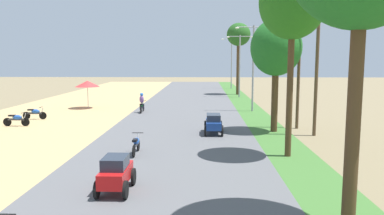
# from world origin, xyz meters

# --- Properties ---
(parked_motorbike_fifth) EXTENTS (1.80, 0.54, 0.94)m
(parked_motorbike_fifth) POSITION_xyz_m (-11.04, 20.98, 0.55)
(parked_motorbike_fifth) COLOR black
(parked_motorbike_fifth) RESTS_ON dirt_shoulder
(parked_motorbike_sixth) EXTENTS (1.80, 0.54, 0.94)m
(parked_motorbike_sixth) POSITION_xyz_m (-11.08, 23.88, 0.55)
(parked_motorbike_sixth) COLOR black
(parked_motorbike_sixth) RESTS_ON dirt_shoulder
(vendor_umbrella) EXTENTS (2.20, 2.20, 2.52)m
(vendor_umbrella) POSITION_xyz_m (-9.02, 30.35, 2.31)
(vendor_umbrella) COLOR #99999E
(vendor_umbrella) RESTS_ON dirt_shoulder
(median_tree_second) EXTENTS (3.00, 3.00, 8.68)m
(median_tree_second) POSITION_xyz_m (5.48, 13.56, 7.02)
(median_tree_second) COLOR #4C351E
(median_tree_second) RESTS_ON median_strip
(median_tree_third) EXTENTS (3.11, 3.11, 6.93)m
(median_tree_third) POSITION_xyz_m (5.95, 19.63, 5.20)
(median_tree_third) COLOR #4C351E
(median_tree_third) RESTS_ON median_strip
(median_tree_fourth) EXTENTS (2.94, 2.94, 8.92)m
(median_tree_fourth) POSITION_xyz_m (5.93, 44.18, 7.37)
(median_tree_fourth) COLOR #4C351E
(median_tree_fourth) RESTS_ON median_strip
(streetlamp_near) EXTENTS (3.16, 0.20, 7.33)m
(streetlamp_near) POSITION_xyz_m (5.80, 28.91, 4.31)
(streetlamp_near) COLOR gray
(streetlamp_near) RESTS_ON median_strip
(streetlamp_mid) EXTENTS (3.16, 0.20, 7.22)m
(streetlamp_mid) POSITION_xyz_m (5.80, 40.88, 4.26)
(streetlamp_mid) COLOR gray
(streetlamp_mid) RESTS_ON median_strip
(streetlamp_far) EXTENTS (3.16, 0.20, 7.61)m
(streetlamp_far) POSITION_xyz_m (5.80, 53.64, 4.46)
(streetlamp_far) COLOR gray
(streetlamp_far) RESTS_ON median_strip
(utility_pole_near) EXTENTS (1.80, 0.20, 9.51)m
(utility_pole_near) POSITION_xyz_m (8.18, 18.66, 4.95)
(utility_pole_near) COLOR brown
(utility_pole_near) RESTS_ON ground
(utility_pole_far) EXTENTS (1.80, 0.20, 9.29)m
(utility_pole_far) POSITION_xyz_m (7.72, 21.00, 4.84)
(utility_pole_far) COLOR brown
(utility_pole_far) RESTS_ON ground
(car_hatchback_red) EXTENTS (1.04, 2.00, 1.23)m
(car_hatchback_red) POSITION_xyz_m (-1.45, 8.54, 0.75)
(car_hatchback_red) COLOR red
(car_hatchback_red) RESTS_ON road_strip
(car_sedan_blue) EXTENTS (1.10, 2.26, 1.19)m
(car_sedan_blue) POSITION_xyz_m (2.14, 18.73, 0.74)
(car_sedan_blue) COLOR navy
(car_sedan_blue) RESTS_ON road_strip
(motorbike_ahead_second) EXTENTS (0.54, 1.80, 0.94)m
(motorbike_ahead_second) POSITION_xyz_m (-1.67, 13.70, 0.57)
(motorbike_ahead_second) COLOR black
(motorbike_ahead_second) RESTS_ON road_strip
(motorbike_ahead_third) EXTENTS (0.54, 1.80, 1.66)m
(motorbike_ahead_third) POSITION_xyz_m (-3.62, 27.67, 0.86)
(motorbike_ahead_third) COLOR black
(motorbike_ahead_third) RESTS_ON road_strip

